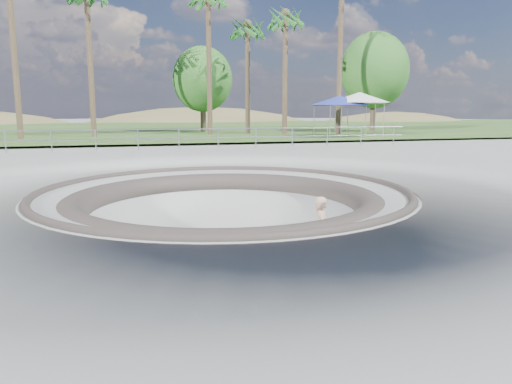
# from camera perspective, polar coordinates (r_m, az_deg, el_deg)

# --- Properties ---
(ground) EXTENTS (180.00, 180.00, 0.00)m
(ground) POSITION_cam_1_polar(r_m,az_deg,el_deg) (13.75, -3.70, 0.08)
(ground) COLOR #9C9C97
(ground) RESTS_ON ground
(skate_bowl) EXTENTS (14.00, 14.00, 4.10)m
(skate_bowl) POSITION_cam_1_polar(r_m,az_deg,el_deg) (14.17, -3.62, -7.23)
(skate_bowl) COLOR #9C9C97
(skate_bowl) RESTS_ON ground
(grass_strip) EXTENTS (180.00, 36.00, 0.12)m
(grass_strip) POSITION_cam_1_polar(r_m,az_deg,el_deg) (47.43, -11.48, 7.09)
(grass_strip) COLOR #335622
(grass_strip) RESTS_ON ground
(distant_hills) EXTENTS (103.20, 45.00, 28.60)m
(distant_hills) POSITION_cam_1_polar(r_m,az_deg,el_deg) (71.38, -9.27, 2.17)
(distant_hills) COLOR brown
(distant_hills) RESTS_ON ground
(safety_railing) EXTENTS (25.00, 0.06, 1.03)m
(safety_railing) POSITION_cam_1_polar(r_m,az_deg,el_deg) (25.49, -8.80, 6.04)
(safety_railing) COLOR gray
(safety_railing) RESTS_ON ground
(skateboard) EXTENTS (0.94, 0.38, 0.09)m
(skateboard) POSITION_cam_1_polar(r_m,az_deg,el_deg) (13.33, 7.41, -8.38)
(skateboard) COLOR #97653C
(skateboard) RESTS_ON ground
(skater) EXTENTS (0.59, 0.76, 1.84)m
(skater) POSITION_cam_1_polar(r_m,az_deg,el_deg) (13.07, 7.50, -4.46)
(skater) COLOR tan
(skater) RESTS_ON skateboard
(canopy_white) EXTENTS (5.62, 5.62, 2.95)m
(canopy_white) POSITION_cam_1_polar(r_m,az_deg,el_deg) (34.84, 11.73, 10.52)
(canopy_white) COLOR gray
(canopy_white) RESTS_ON ground
(canopy_blue) EXTENTS (5.40, 5.40, 2.73)m
(canopy_blue) POSITION_cam_1_polar(r_m,az_deg,el_deg) (34.24, 9.56, 10.27)
(canopy_blue) COLOR gray
(canopy_blue) RESTS_ON ground
(palm_c) EXTENTS (2.60, 2.60, 10.64)m
(palm_c) POSITION_cam_1_polar(r_m,az_deg,el_deg) (36.85, -5.50, 20.85)
(palm_c) COLOR brown
(palm_c) RESTS_ON ground
(palm_d) EXTENTS (2.60, 2.60, 8.78)m
(palm_d) POSITION_cam_1_polar(r_m,az_deg,el_deg) (38.07, -0.98, 17.91)
(palm_d) COLOR brown
(palm_d) RESTS_ON ground
(palm_e) EXTENTS (2.60, 2.60, 9.31)m
(palm_e) POSITION_cam_1_polar(r_m,az_deg,el_deg) (36.99, 3.39, 18.90)
(palm_e) COLOR brown
(palm_e) RESTS_ON ground
(bushy_tree_mid) EXTENTS (4.73, 4.30, 6.82)m
(bushy_tree_mid) POSITION_cam_1_polar(r_m,az_deg,el_deg) (40.82, -6.13, 12.68)
(bushy_tree_mid) COLOR brown
(bushy_tree_mid) RESTS_ON ground
(bushy_tree_right) EXTENTS (5.51, 5.01, 7.95)m
(bushy_tree_right) POSITION_cam_1_polar(r_m,az_deg,el_deg) (41.89, 13.40, 13.37)
(bushy_tree_right) COLOR brown
(bushy_tree_right) RESTS_ON ground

